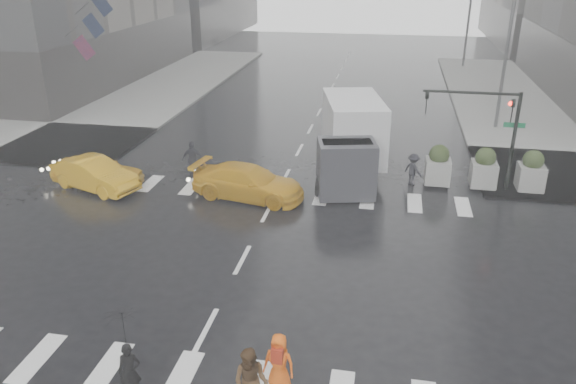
% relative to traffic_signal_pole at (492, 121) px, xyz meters
% --- Properties ---
extents(ground, '(120.00, 120.00, 0.00)m').
position_rel_traffic_signal_pole_xyz_m(ground, '(-9.01, -8.01, -3.22)').
color(ground, black).
rests_on(ground, ground).
extents(sidewalk_nw, '(35.00, 35.00, 0.15)m').
position_rel_traffic_signal_pole_xyz_m(sidewalk_nw, '(-28.51, 9.49, -3.14)').
color(sidewalk_nw, gray).
rests_on(sidewalk_nw, ground).
extents(road_markings, '(18.00, 48.00, 0.01)m').
position_rel_traffic_signal_pole_xyz_m(road_markings, '(-9.01, -8.01, -3.21)').
color(road_markings, silver).
rests_on(road_markings, ground).
extents(traffic_signal_pole, '(4.45, 0.42, 4.50)m').
position_rel_traffic_signal_pole_xyz_m(traffic_signal_pole, '(0.00, 0.00, 0.00)').
color(traffic_signal_pole, black).
rests_on(traffic_signal_pole, ground).
extents(street_lamp_near, '(2.15, 0.22, 9.00)m').
position_rel_traffic_signal_pole_xyz_m(street_lamp_near, '(1.86, 9.99, 1.73)').
color(street_lamp_near, '#59595B').
rests_on(street_lamp_near, ground).
extents(street_lamp_far, '(2.15, 0.22, 9.00)m').
position_rel_traffic_signal_pole_xyz_m(street_lamp_far, '(1.86, 29.99, 1.73)').
color(street_lamp_far, '#59595B').
rests_on(street_lamp_far, ground).
extents(planter_west, '(1.10, 1.10, 1.80)m').
position_rel_traffic_signal_pole_xyz_m(planter_west, '(-2.01, 0.19, -2.23)').
color(planter_west, gray).
rests_on(planter_west, ground).
extents(planter_mid, '(1.10, 1.10, 1.80)m').
position_rel_traffic_signal_pole_xyz_m(planter_mid, '(-0.01, 0.19, -2.23)').
color(planter_mid, gray).
rests_on(planter_mid, ground).
extents(planter_east, '(1.10, 1.10, 1.80)m').
position_rel_traffic_signal_pole_xyz_m(planter_east, '(1.99, 0.19, -2.23)').
color(planter_east, gray).
rests_on(planter_east, ground).
extents(flag_cluster, '(2.87, 3.06, 4.69)m').
position_rel_traffic_signal_pole_xyz_m(flag_cluster, '(-24.09, 10.49, 2.42)').
color(flag_cluster, '#59595B').
rests_on(flag_cluster, ground).
extents(pedestrian_black, '(1.18, 1.19, 2.43)m').
position_rel_traffic_signal_pole_xyz_m(pedestrian_black, '(-9.93, -14.81, -1.54)').
color(pedestrian_black, black).
rests_on(pedestrian_black, ground).
extents(pedestrian_brown, '(0.92, 0.75, 1.77)m').
position_rel_traffic_signal_pole_xyz_m(pedestrian_brown, '(-6.97, -14.81, -2.33)').
color(pedestrian_brown, '#462E19').
rests_on(pedestrian_brown, ground).
extents(pedestrian_orange, '(0.82, 0.58, 1.58)m').
position_rel_traffic_signal_pole_xyz_m(pedestrian_orange, '(-6.50, -13.93, -2.42)').
color(pedestrian_orange, '#EF5B10').
rests_on(pedestrian_orange, ground).
extents(pedestrian_far_a, '(1.08, 0.71, 1.77)m').
position_rel_traffic_signal_pole_xyz_m(pedestrian_far_a, '(-13.26, -0.92, -2.33)').
color(pedestrian_far_a, black).
rests_on(pedestrian_far_a, ground).
extents(pedestrian_far_b, '(1.08, 1.03, 1.49)m').
position_rel_traffic_signal_pole_xyz_m(pedestrian_far_b, '(-3.10, 0.06, -2.47)').
color(pedestrian_far_b, black).
rests_on(pedestrian_far_b, ground).
extents(taxi_front, '(4.23, 1.99, 1.40)m').
position_rel_traffic_signal_pole_xyz_m(taxi_front, '(-17.22, -2.57, -2.52)').
color(taxi_front, orange).
rests_on(taxi_front, ground).
extents(taxi_mid, '(4.53, 2.86, 1.41)m').
position_rel_traffic_signal_pole_xyz_m(taxi_mid, '(-17.13, -3.07, -2.51)').
color(taxi_mid, orange).
rests_on(taxi_mid, ground).
extents(taxi_rear, '(4.63, 2.71, 1.43)m').
position_rel_traffic_signal_pole_xyz_m(taxi_rear, '(-10.13, -2.72, -2.50)').
color(taxi_rear, orange).
rests_on(taxi_rear, ground).
extents(box_truck, '(2.51, 6.68, 3.55)m').
position_rel_traffic_signal_pole_xyz_m(box_truck, '(-6.01, 0.62, -1.32)').
color(box_truck, silver).
rests_on(box_truck, ground).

